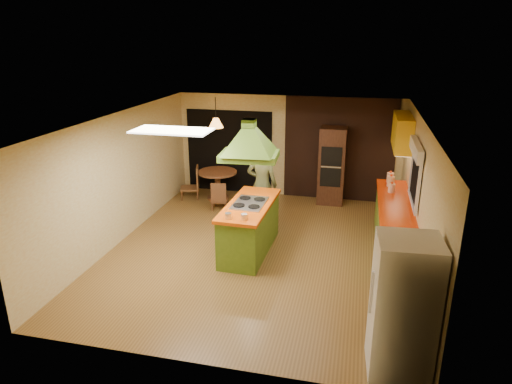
% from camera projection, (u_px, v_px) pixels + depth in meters
% --- Properties ---
extents(ground, '(6.50, 6.50, 0.00)m').
position_uv_depth(ground, '(259.00, 250.00, 8.66)').
color(ground, brown).
rests_on(ground, ground).
extents(room_walls, '(5.50, 6.50, 6.50)m').
position_uv_depth(room_walls, '(259.00, 188.00, 8.25)').
color(room_walls, beige).
rests_on(room_walls, ground).
extents(ceiling_plane, '(6.50, 6.50, 0.00)m').
position_uv_depth(ceiling_plane, '(259.00, 119.00, 7.84)').
color(ceiling_plane, silver).
rests_on(ceiling_plane, room_walls).
extents(brick_panel, '(2.64, 0.03, 2.50)m').
position_uv_depth(brick_panel, '(339.00, 150.00, 10.96)').
color(brick_panel, '#381E14').
rests_on(brick_panel, ground).
extents(nook_opening, '(2.20, 0.03, 2.10)m').
position_uv_depth(nook_opening, '(229.00, 152.00, 11.61)').
color(nook_opening, black).
rests_on(nook_opening, ground).
extents(right_counter, '(0.62, 3.05, 0.92)m').
position_uv_depth(right_counter, '(393.00, 227.00, 8.54)').
color(right_counter, olive).
rests_on(right_counter, ground).
extents(upper_cabinets, '(0.34, 1.40, 0.70)m').
position_uv_depth(upper_cabinets, '(402.00, 132.00, 9.50)').
color(upper_cabinets, yellow).
rests_on(upper_cabinets, room_walls).
extents(window_right, '(0.12, 1.35, 1.06)m').
position_uv_depth(window_right, '(416.00, 163.00, 7.87)').
color(window_right, black).
rests_on(window_right, room_walls).
extents(fluor_panel, '(1.20, 0.60, 0.03)m').
position_uv_depth(fluor_panel, '(172.00, 131.00, 6.97)').
color(fluor_panel, white).
rests_on(fluor_panel, ceiling_plane).
extents(kitchen_island, '(0.83, 1.94, 0.97)m').
position_uv_depth(kitchen_island, '(250.00, 227.00, 8.48)').
color(kitchen_island, '#597D1F').
rests_on(kitchen_island, ground).
extents(range_hood, '(1.05, 0.79, 0.79)m').
position_uv_depth(range_hood, '(249.00, 133.00, 7.90)').
color(range_hood, '#4B6E1B').
rests_on(range_hood, ceiling_plane).
extents(man, '(0.67, 0.46, 1.78)m').
position_uv_depth(man, '(262.00, 185.00, 9.56)').
color(man, '#4D512A').
rests_on(man, ground).
extents(refrigerator, '(0.75, 0.72, 1.73)m').
position_uv_depth(refrigerator, '(403.00, 307.00, 5.32)').
color(refrigerator, white).
rests_on(refrigerator, ground).
extents(wall_oven, '(0.61, 0.60, 1.84)m').
position_uv_depth(wall_oven, '(332.00, 166.00, 10.83)').
color(wall_oven, '#4F2B19').
rests_on(wall_oven, ground).
extents(dining_table, '(0.95, 0.95, 0.71)m').
position_uv_depth(dining_table, '(218.00, 180.00, 11.21)').
color(dining_table, brown).
rests_on(dining_table, ground).
extents(chair_left, '(0.56, 0.56, 0.81)m').
position_uv_depth(chair_left, '(190.00, 182.00, 11.29)').
color(chair_left, brown).
rests_on(chair_left, ground).
extents(chair_near, '(0.42, 0.42, 0.67)m').
position_uv_depth(chair_near, '(220.00, 195.00, 10.61)').
color(chair_near, brown).
rests_on(chair_near, ground).
extents(pendant_lamp, '(0.35, 0.35, 0.22)m').
position_uv_depth(pendant_lamp, '(216.00, 123.00, 10.75)').
color(pendant_lamp, '#FF9E3F').
rests_on(pendant_lamp, ceiling_plane).
extents(canister_large, '(0.19, 0.19, 0.21)m').
position_uv_depth(canister_large, '(390.00, 178.00, 9.59)').
color(canister_large, '#FFE9CD').
rests_on(canister_large, right_counter).
extents(canister_medium, '(0.17, 0.17, 0.21)m').
position_uv_depth(canister_medium, '(391.00, 181.00, 9.35)').
color(canister_medium, beige).
rests_on(canister_medium, right_counter).
extents(canister_small, '(0.15, 0.15, 0.18)m').
position_uv_depth(canister_small, '(392.00, 188.00, 8.99)').
color(canister_small, '#FFE9CD').
rests_on(canister_small, right_counter).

